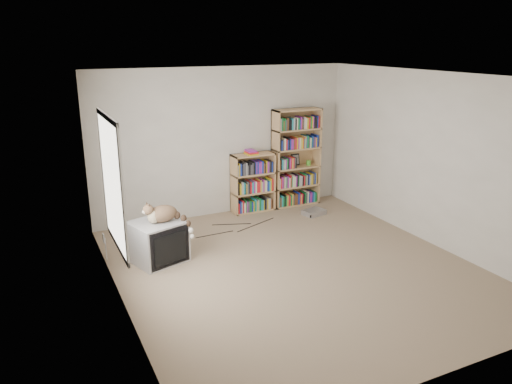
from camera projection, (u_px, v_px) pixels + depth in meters
name	position (u px, v px, depth m)	size (l,w,h in m)	color
floor	(295.00, 268.00, 6.64)	(4.50, 5.00, 0.01)	#9D846A
wall_back	(223.00, 142.00, 8.43)	(4.50, 0.02, 2.50)	silver
wall_front	(450.00, 250.00, 4.12)	(4.50, 0.02, 2.50)	silver
wall_left	(116.00, 202.00, 5.34)	(0.02, 5.00, 2.50)	silver
wall_right	(433.00, 160.00, 7.20)	(0.02, 5.00, 2.50)	silver
ceiling	(300.00, 76.00, 5.90)	(4.50, 5.00, 0.02)	white
window	(112.00, 184.00, 5.48)	(0.02, 1.22, 1.52)	white
crt_tv	(158.00, 241.00, 6.78)	(0.80, 0.76, 0.57)	#A5A5A8
cat	(167.00, 216.00, 6.68)	(0.64, 0.44, 0.49)	#362216
bookcase_tall	(296.00, 160.00, 8.98)	(0.88, 0.30, 1.75)	tan
bookcase_short	(253.00, 185.00, 8.73)	(0.75, 0.30, 1.03)	tan
book_stack	(252.00, 152.00, 8.51)	(0.19, 0.25, 0.08)	red
green_mug	(308.00, 163.00, 9.09)	(0.08, 0.08, 0.09)	green
framed_print	(295.00, 159.00, 9.07)	(0.16, 0.01, 0.21)	black
dvd_player	(314.00, 212.00, 8.65)	(0.37, 0.26, 0.08)	#ABABB0
wall_outlet	(103.00, 238.00, 6.79)	(0.01, 0.08, 0.13)	silver
floor_cables	(240.00, 229.00, 8.00)	(1.20, 0.70, 0.01)	black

